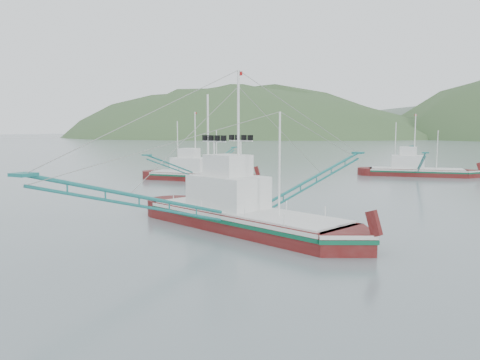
% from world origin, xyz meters
% --- Properties ---
extents(ground, '(1200.00, 1200.00, 0.00)m').
position_xyz_m(ground, '(0.00, 0.00, 0.00)').
color(ground, slate).
rests_on(ground, ground).
extents(main_boat, '(17.78, 30.22, 12.64)m').
position_xyz_m(main_boat, '(2.19, 1.93, 2.51)').
color(main_boat, '#520E0D').
rests_on(main_boat, ground).
extents(bg_boat_left, '(14.86, 26.48, 10.72)m').
position_xyz_m(bg_boat_left, '(-18.32, 29.12, 1.47)').
color(bg_boat_left, '#520E0D').
rests_on(bg_boat_left, ground).
extents(bg_boat_far, '(14.96, 26.08, 10.64)m').
position_xyz_m(bg_boat_far, '(9.61, 50.07, 1.77)').
color(bg_boat_far, '#520E0D').
rests_on(bg_boat_far, ground).
extents(headland_left, '(448.00, 308.00, 210.00)m').
position_xyz_m(headland_left, '(-180.00, 360.00, 0.00)').
color(headland_left, '#37552B').
rests_on(headland_left, ground).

